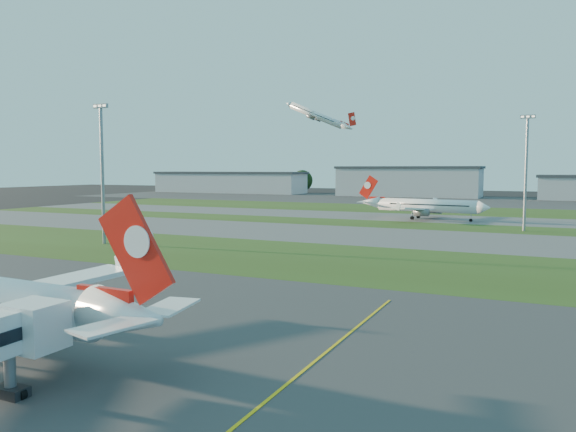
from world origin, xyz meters
The scene contains 18 objects.
ground centered at (0.00, 0.00, 0.00)m, with size 700.00×700.00×0.00m, color black.
apron_near centered at (0.00, 0.00, 0.01)m, with size 300.00×70.00×0.01m, color #333335.
grass_strip_a centered at (0.00, 52.00, 0.01)m, with size 300.00×34.00×0.01m, color #2F4316.
taxiway_a centered at (0.00, 85.00, 0.01)m, with size 300.00×32.00×0.01m, color #515154.
grass_strip_b centered at (0.00, 110.00, 0.01)m, with size 300.00×18.00×0.01m, color #2F4316.
taxiway_b centered at (0.00, 132.00, 0.01)m, with size 300.00×26.00×0.01m, color #515154.
grass_strip_c centered at (0.00, 165.00, 0.01)m, with size 300.00×40.00×0.01m, color #2F4316.
apron_far centered at (0.00, 225.00, 0.01)m, with size 400.00×80.00×0.01m, color #333335.
yellow_line centered at (5.00, 0.00, 0.00)m, with size 0.25×60.00×0.02m, color gold.
airliner_taxiing centered at (-10.86, 127.94, 3.78)m, with size 34.40×28.99×10.77m.
airliner_departing centered at (-79.69, 217.30, 38.71)m, with size 32.75×27.67×10.23m.
light_mast_west centered at (-55.00, 52.00, 14.81)m, with size 3.20×0.70×25.80m.
light_mast_centre centered at (15.00, 108.00, 14.81)m, with size 3.20×0.70×25.80m.
hangar_far_west centered at (-150.00, 255.00, 6.14)m, with size 91.80×23.00×12.20m.
hangar_west centered at (-45.00, 255.00, 7.64)m, with size 71.40×23.00×15.20m.
tree_far_west centered at (-190.00, 268.00, 6.49)m, with size 11.00×11.00×12.00m.
tree_west centered at (-110.00, 270.00, 7.14)m, with size 12.10×12.10×13.20m.
tree_mid_west centered at (-20.00, 266.00, 5.84)m, with size 9.90×9.90×10.80m.
Camera 1 is at (19.97, -27.45, 13.97)m, focal length 35.00 mm.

